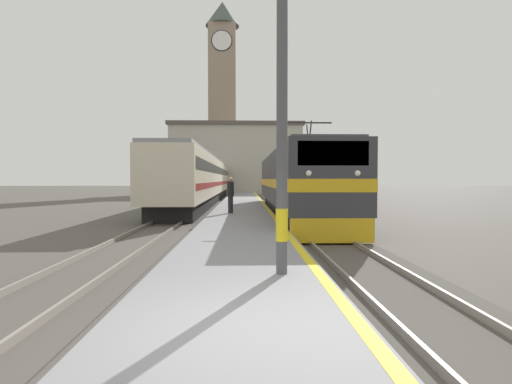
{
  "coord_description": "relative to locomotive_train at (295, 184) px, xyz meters",
  "views": [
    {
      "loc": [
        0.12,
        -4.6,
        2.17
      ],
      "look_at": [
        0.87,
        20.63,
        1.36
      ],
      "focal_mm": 28.0,
      "sensor_mm": 36.0,
      "label": 1
    }
  ],
  "objects": [
    {
      "name": "station_building",
      "position": [
        -4.05,
        36.77,
        3.24
      ],
      "size": [
        19.27,
        8.47,
        10.27
      ],
      "color": "#B7B2A3",
      "rests_on": "ground"
    },
    {
      "name": "clock_tower",
      "position": [
        -6.51,
        45.28,
        14.99
      ],
      "size": [
        5.63,
        5.63,
        31.91
      ],
      "color": "gray",
      "rests_on": "ground"
    },
    {
      "name": "locomotive_train",
      "position": [
        0.0,
        0.0,
        0.0
      ],
      "size": [
        2.92,
        19.72,
        4.72
      ],
      "color": "black",
      "rests_on": "ground"
    },
    {
      "name": "rail_track_far",
      "position": [
        -6.61,
        6.99,
        -1.89
      ],
      "size": [
        2.83,
        140.0,
        0.16
      ],
      "color": "#514C47",
      "rests_on": "ground"
    },
    {
      "name": "passenger_train",
      "position": [
        -6.61,
        22.76,
        0.26
      ],
      "size": [
        2.92,
        54.19,
        4.05
      ],
      "color": "black",
      "rests_on": "ground"
    },
    {
      "name": "ground_plane",
      "position": [
        -3.01,
        11.99,
        -1.92
      ],
      "size": [
        200.0,
        200.0,
        0.0
      ],
      "primitive_type": "plane",
      "color": "#514C47"
    },
    {
      "name": "catenary_mast",
      "position": [
        -2.07,
        -15.34,
        2.61
      ],
      "size": [
        2.5,
        0.22,
        8.0
      ],
      "color": "#4C4C51",
      "rests_on": "platform"
    },
    {
      "name": "person_on_platform",
      "position": [
        -3.59,
        -2.18,
        -0.49
      ],
      "size": [
        0.34,
        0.34,
        1.85
      ],
      "color": "#23232D",
      "rests_on": "platform"
    },
    {
      "name": "rail_track_near",
      "position": [
        0.0,
        6.99,
        -1.89
      ],
      "size": [
        2.84,
        140.0,
        0.16
      ],
      "color": "#514C47",
      "rests_on": "ground"
    },
    {
      "name": "platform",
      "position": [
        -3.0,
        6.99,
        -1.7
      ],
      "size": [
        3.29,
        140.0,
        0.44
      ],
      "color": "gray",
      "rests_on": "ground"
    }
  ]
}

